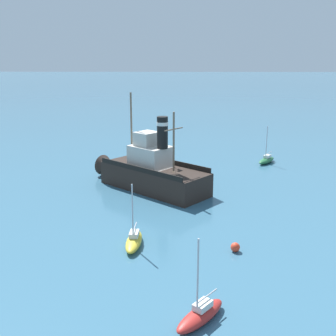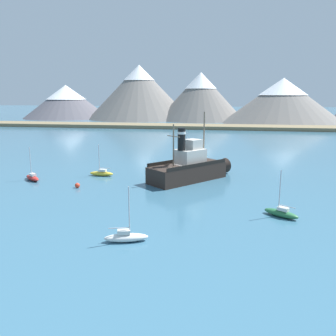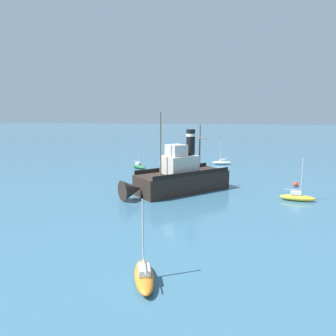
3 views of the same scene
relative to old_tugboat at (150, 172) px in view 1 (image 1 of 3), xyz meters
The scene contains 6 objects.
ground_plane 3.03m from the old_tugboat, 136.45° to the right, with size 600.00×600.00×0.00m, color #38667F.
old_tugboat is the anchor object (origin of this frame).
sailboat_red 23.33m from the old_tugboat, 169.80° to the right, with size 3.65×3.25×4.90m.
sailboat_green 18.24m from the old_tugboat, 52.95° to the right, with size 3.72×3.13×4.90m.
sailboat_yellow 13.96m from the old_tugboat, behind, with size 3.85×1.28×4.90m.
mooring_buoy 16.34m from the old_tugboat, 154.27° to the right, with size 0.68×0.68×0.68m, color red.
Camera 1 is at (-40.68, -1.16, 13.77)m, focal length 45.00 mm.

